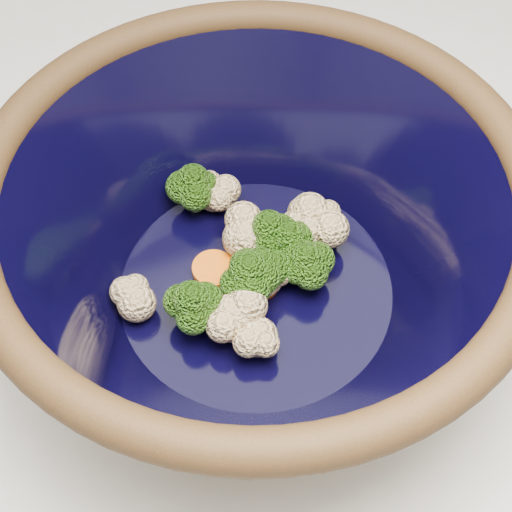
{
  "coord_description": "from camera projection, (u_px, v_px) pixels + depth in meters",
  "views": [
    {
      "loc": [
        -0.05,
        -0.38,
        1.37
      ],
      "look_at": [
        0.05,
        -0.12,
        0.97
      ],
      "focal_mm": 50.0,
      "sensor_mm": 36.0,
      "label": 1
    }
  ],
  "objects": [
    {
      "name": "counter",
      "position": [
        189.0,
        428.0,
        0.96
      ],
      "size": [
        1.2,
        1.2,
        0.9
      ],
      "primitive_type": "cube",
      "color": "beige",
      "rests_on": "ground"
    },
    {
      "name": "mixing_bowl",
      "position": [
        256.0,
        243.0,
        0.47
      ],
      "size": [
        0.38,
        0.38,
        0.16
      ],
      "rotation": [
        0.0,
        0.0,
        0.11
      ],
      "color": "black",
      "rests_on": "counter"
    },
    {
      "name": "vegetable_pile",
      "position": [
        248.0,
        257.0,
        0.5
      ],
      "size": [
        0.17,
        0.17,
        0.05
      ],
      "color": "#608442",
      "rests_on": "mixing_bowl"
    }
  ]
}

